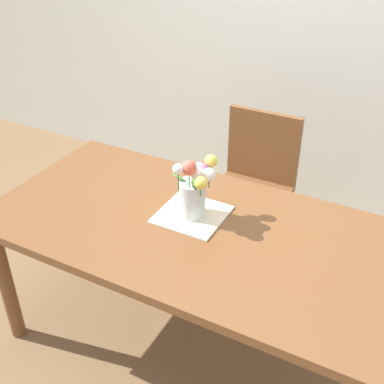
# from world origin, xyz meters

# --- Properties ---
(ground_plane) EXTENTS (12.00, 12.00, 0.00)m
(ground_plane) POSITION_xyz_m (0.00, 0.00, 0.00)
(ground_plane) COLOR brown
(dining_table) EXTENTS (1.75, 0.90, 0.72)m
(dining_table) POSITION_xyz_m (0.00, 0.00, 0.64)
(dining_table) COLOR brown
(dining_table) RESTS_ON ground_plane
(chair_far) EXTENTS (0.42, 0.42, 0.90)m
(chair_far) POSITION_xyz_m (-0.01, 0.79, 0.52)
(chair_far) COLOR brown
(chair_far) RESTS_ON ground_plane
(placemat) EXTENTS (0.28, 0.28, 0.01)m
(placemat) POSITION_xyz_m (-0.02, 0.06, 0.72)
(placemat) COLOR beige
(placemat) RESTS_ON dining_table
(flower_vase) EXTENTS (0.19, 0.20, 0.28)m
(flower_vase) POSITION_xyz_m (-0.01, 0.07, 0.87)
(flower_vase) COLOR silver
(flower_vase) RESTS_ON placemat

